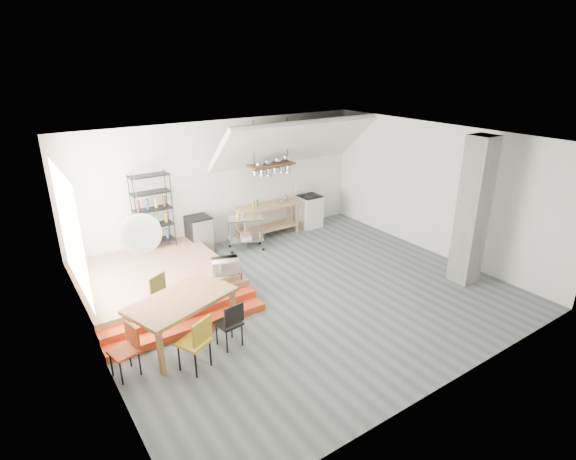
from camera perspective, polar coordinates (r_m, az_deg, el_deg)
floor at (r=9.53m, az=1.90°, el=-8.01°), size 8.00×8.00×0.00m
wall_back at (r=11.73m, az=-8.15°, el=5.91°), size 8.00×0.04×3.20m
wall_left at (r=7.42m, az=-23.92°, el=-4.99°), size 0.04×7.00×3.20m
wall_right at (r=11.57m, az=18.31°, el=4.83°), size 0.04×7.00×3.20m
ceiling at (r=8.44m, az=2.17°, el=11.32°), size 8.00×7.00×0.02m
slope_ceiling at (r=11.91m, az=0.85°, el=11.04°), size 4.40×1.44×1.32m
window_pane at (r=8.73m, az=-25.96°, el=-0.05°), size 0.02×2.50×2.20m
platform at (r=10.07m, az=-16.71°, el=-5.99°), size 3.00×3.00×0.40m
step_lower at (r=8.51m, az=-12.37°, el=-11.92°), size 3.00×0.35×0.13m
step_upper at (r=8.75m, az=-13.30°, el=-10.47°), size 3.00×0.35×0.27m
concrete_column at (r=10.20m, az=22.41°, el=2.17°), size 0.50×0.50×3.20m
kitchen_counter at (r=12.23m, az=-2.57°, el=1.96°), size 1.80×0.60×0.91m
stove at (r=13.03m, az=2.68°, el=2.50°), size 0.60×0.60×1.18m
pot_rack at (r=11.68m, az=-1.97°, el=7.95°), size 1.20×0.50×1.43m
wire_shelving at (r=10.84m, az=-16.84°, el=2.43°), size 0.88×0.38×1.80m
microwave_shelf at (r=9.20m, az=-7.94°, el=-5.47°), size 0.60×0.40×0.16m
paper_lantern at (r=6.97m, az=-18.16°, el=-0.44°), size 0.60×0.60×0.60m
dining_table at (r=7.90m, az=-13.39°, el=-9.01°), size 1.99×1.50×0.84m
chair_mustard at (r=7.27m, az=-11.47°, el=-13.46°), size 0.57×0.57×0.94m
chair_black at (r=7.72m, az=-7.26°, el=-11.41°), size 0.43×0.43×0.85m
chair_olive at (r=8.66m, az=-15.60°, el=-7.90°), size 0.57×0.57×0.91m
chair_red at (r=7.51m, az=-19.73°, el=-13.70°), size 0.46×0.46×0.84m
rolling_cart at (r=11.44m, az=-5.39°, el=0.15°), size 0.97×0.74×0.86m
mini_fridge at (r=11.47m, az=-11.20°, el=-0.58°), size 0.55×0.55×0.94m
microwave at (r=9.13m, az=-8.00°, el=-4.54°), size 0.62×0.51×0.30m
bowl at (r=12.26m, az=-1.12°, el=3.56°), size 0.22×0.22×0.05m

